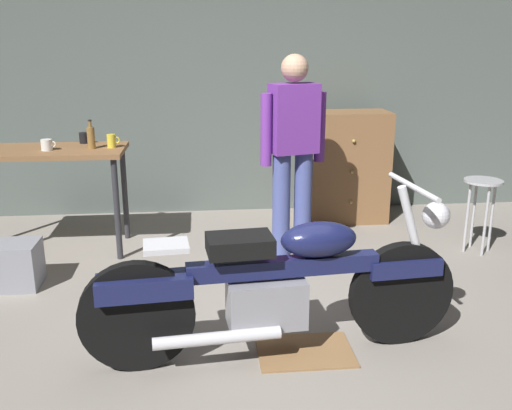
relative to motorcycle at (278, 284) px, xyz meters
The scene contains 13 objects.
ground_plane 0.50m from the motorcycle, 102.16° to the left, with size 12.00×12.00×0.00m, color gray.
back_wall 3.20m from the motorcycle, 90.86° to the left, with size 8.00×0.12×3.10m, color #56605B.
workbench 2.57m from the motorcycle, 132.14° to the left, with size 1.30×0.64×0.90m.
motorcycle is the anchor object (origin of this frame).
person_standing 1.73m from the motorcycle, 78.16° to the left, with size 0.55×0.31×1.67m.
shop_stool 2.46m from the motorcycle, 37.61° to the left, with size 0.32×0.32×0.64m.
wooden_dresser 2.71m from the motorcycle, 67.69° to the left, with size 0.80×0.47×1.10m.
drip_tray 0.47m from the motorcycle, ahead, with size 0.56×0.40×0.01m, color olive.
storage_bin 2.20m from the motorcycle, 148.52° to the left, with size 0.44×0.32×0.34m, color gray.
mug_yellow_tall 2.27m from the motorcycle, 121.55° to the left, with size 0.11×0.07×0.11m.
mug_white_ceramic 2.52m from the motorcycle, 132.65° to the left, with size 0.12×0.09×0.09m.
mug_black_matte 2.61m from the motorcycle, 123.87° to the left, with size 0.12×0.09×0.09m.
bottle 2.35m from the motorcycle, 125.42° to the left, with size 0.06×0.06×0.24m.
Camera 1 is at (-0.37, -3.14, 1.79)m, focal length 39.87 mm.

